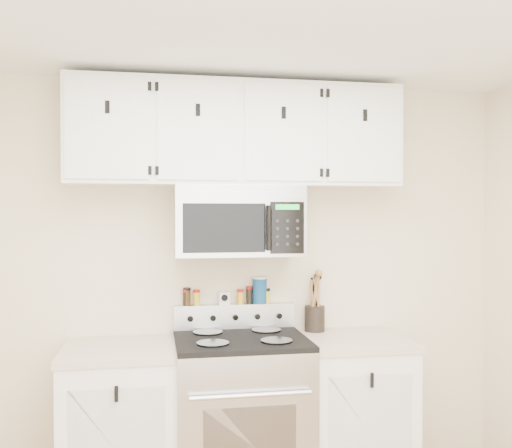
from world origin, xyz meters
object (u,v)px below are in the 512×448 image
at_px(range, 241,416).
at_px(utensil_crock, 315,316).
at_px(microwave, 238,221).
at_px(salt_canister, 260,290).

height_order(range, utensil_crock, utensil_crock).
xyz_separation_m(microwave, utensil_crock, (0.51, 0.11, -0.62)).
distance_m(range, microwave, 1.15).
bearing_deg(utensil_crock, microwave, -168.35).
xyz_separation_m(range, utensil_crock, (0.51, 0.23, 0.53)).
height_order(utensil_crock, salt_canister, utensil_crock).
bearing_deg(salt_canister, range, -120.08).
distance_m(microwave, utensil_crock, 0.81).
height_order(range, salt_canister, salt_canister).
xyz_separation_m(range, microwave, (0.00, 0.13, 1.14)).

